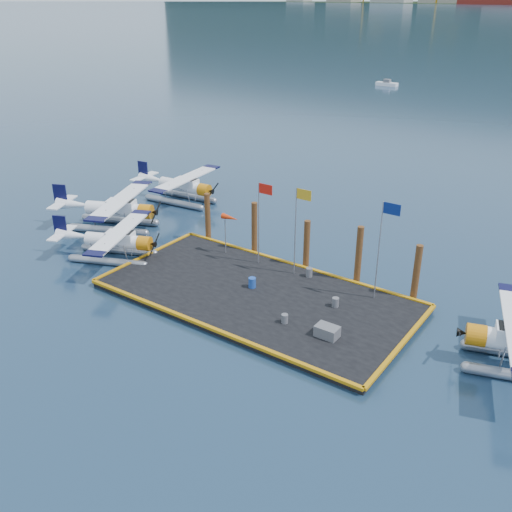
{
  "coord_description": "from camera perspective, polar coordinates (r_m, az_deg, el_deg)",
  "views": [
    {
      "loc": [
        18.69,
        -26.54,
        18.23
      ],
      "look_at": [
        -1.45,
        2.0,
        1.89
      ],
      "focal_mm": 40.0,
      "sensor_mm": 36.0,
      "label": 1
    }
  ],
  "objects": [
    {
      "name": "drum_1",
      "position": [
        33.78,
        2.88,
        -6.27
      ],
      "size": [
        0.4,
        0.4,
        0.56
      ],
      "primitive_type": "cylinder",
      "color": "#57575C",
      "rests_on": "dock"
    },
    {
      "name": "piling_2",
      "position": [
        40.22,
        5.07,
        1.01
      ],
      "size": [
        0.44,
        0.44,
        3.8
      ],
      "primitive_type": "cylinder",
      "color": "#492A14",
      "rests_on": "ground"
    },
    {
      "name": "crate",
      "position": [
        32.72,
        7.13,
        -7.49
      ],
      "size": [
        1.31,
        0.87,
        0.65
      ],
      "primitive_type": "cube",
      "color": "#57575C",
      "rests_on": "dock"
    },
    {
      "name": "seaplane_a",
      "position": [
        43.16,
        -13.78,
        1.3
      ],
      "size": [
        8.14,
        8.58,
        3.13
      ],
      "rotation": [
        0.0,
        0.0,
        -1.17
      ],
      "color": "gray",
      "rests_on": "ground"
    },
    {
      "name": "flagpole_red",
      "position": [
        39.4,
        0.51,
        4.51
      ],
      "size": [
        1.14,
        0.08,
        6.0
      ],
      "color": "#95959D",
      "rests_on": "dock"
    },
    {
      "name": "flagpole_blue",
      "position": [
        35.33,
        12.59,
        1.89
      ],
      "size": [
        1.14,
        0.08,
        6.5
      ],
      "color": "#95959D",
      "rests_on": "dock"
    },
    {
      "name": "drum_0",
      "position": [
        37.56,
        -0.39,
        -2.68
      ],
      "size": [
        0.49,
        0.49,
        0.69
      ],
      "primitive_type": "cylinder",
      "color": "#1C429A",
      "rests_on": "dock"
    },
    {
      "name": "piling_3",
      "position": [
        38.47,
        10.22,
        -0.06
      ],
      "size": [
        0.44,
        0.44,
        4.3
      ],
      "primitive_type": "cylinder",
      "color": "#492A14",
      "rests_on": "ground"
    },
    {
      "name": "piling_0",
      "position": [
        44.98,
        -4.85,
        3.82
      ],
      "size": [
        0.44,
        0.44,
        4.0
      ],
      "primitive_type": "cylinder",
      "color": "#492A14",
      "rests_on": "ground"
    },
    {
      "name": "drum_5",
      "position": [
        39.14,
        5.33,
        -1.63
      ],
      "size": [
        0.45,
        0.45,
        0.64
      ],
      "primitive_type": "cylinder",
      "color": "#57575C",
      "rests_on": "dock"
    },
    {
      "name": "dock",
      "position": [
        37.13,
        0.05,
        -3.98
      ],
      "size": [
        20.0,
        10.0,
        0.4
      ],
      "primitive_type": "cube",
      "color": "black",
      "rests_on": "ground"
    },
    {
      "name": "piling_4",
      "position": [
        37.25,
        15.73,
        -1.78
      ],
      "size": [
        0.44,
        0.44,
        4.0
      ],
      "primitive_type": "cylinder",
      "color": "#492A14",
      "rests_on": "ground"
    },
    {
      "name": "flagpole_yellow",
      "position": [
        37.85,
        4.25,
        3.74
      ],
      "size": [
        1.14,
        0.08,
        6.2
      ],
      "color": "#95959D",
      "rests_on": "dock"
    },
    {
      "name": "piling_1",
      "position": [
        42.37,
        -0.16,
        2.69
      ],
      "size": [
        0.44,
        0.44,
        4.2
      ],
      "primitive_type": "cylinder",
      "color": "#492A14",
      "rests_on": "ground"
    },
    {
      "name": "windsock",
      "position": [
        41.33,
        -2.61,
        3.76
      ],
      "size": [
        1.4,
        0.44,
        3.12
      ],
      "color": "#95959D",
      "rests_on": "dock"
    },
    {
      "name": "seaplane_c",
      "position": [
        54.03,
        -7.26,
        6.78
      ],
      "size": [
        8.56,
        9.45,
        3.34
      ],
      "rotation": [
        0.0,
        0.0,
        -1.47
      ],
      "color": "gray",
      "rests_on": "ground"
    },
    {
      "name": "drum_2",
      "position": [
        35.71,
        7.95,
        -4.6
      ],
      "size": [
        0.43,
        0.43,
        0.6
      ],
      "primitive_type": "cylinder",
      "color": "#57575C",
      "rests_on": "dock"
    },
    {
      "name": "dock_bumpers",
      "position": [
        36.99,
        0.05,
        -3.59
      ],
      "size": [
        20.25,
        10.25,
        0.18
      ],
      "primitive_type": null,
      "color": "#BF7E0B",
      "rests_on": "dock"
    },
    {
      "name": "ground",
      "position": [
        37.23,
        0.05,
        -4.25
      ],
      "size": [
        4000.0,
        4000.0,
        0.0
      ],
      "primitive_type": "plane",
      "color": "#162C44",
      "rests_on": "ground"
    },
    {
      "name": "seaplane_b",
      "position": [
        48.8,
        -13.69,
        4.35
      ],
      "size": [
        9.28,
        9.76,
        3.56
      ],
      "rotation": [
        0.0,
        0.0,
        -1.16
      ],
      "color": "gray",
      "rests_on": "ground"
    }
  ]
}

